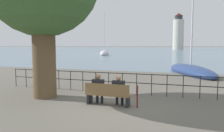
% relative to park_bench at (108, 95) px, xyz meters
% --- Properties ---
extents(ground_plane, '(1000.00, 1000.00, 0.00)m').
position_rel_park_bench_xyz_m(ground_plane, '(0.00, 0.06, -0.43)').
color(ground_plane, '#605B51').
extents(harbor_water, '(600.00, 300.00, 0.01)m').
position_rel_park_bench_xyz_m(harbor_water, '(0.00, 161.51, -0.43)').
color(harbor_water, slate).
rests_on(harbor_water, ground_plane).
extents(park_bench, '(1.84, 0.45, 0.90)m').
position_rel_park_bench_xyz_m(park_bench, '(0.00, 0.00, 0.00)').
color(park_bench, brown).
rests_on(park_bench, ground_plane).
extents(seated_person_left, '(0.47, 0.35, 1.27)m').
position_rel_park_bench_xyz_m(seated_person_left, '(-0.43, 0.07, 0.26)').
color(seated_person_left, black).
rests_on(seated_person_left, ground_plane).
extents(seated_person_right, '(0.49, 0.35, 1.23)m').
position_rel_park_bench_xyz_m(seated_person_right, '(0.43, 0.08, 0.24)').
color(seated_person_right, black).
rests_on(seated_person_right, ground_plane).
extents(promenade_railing, '(13.07, 0.04, 1.05)m').
position_rel_park_bench_xyz_m(promenade_railing, '(0.00, 2.28, 0.26)').
color(promenade_railing, black).
rests_on(promenade_railing, ground_plane).
extents(closed_umbrella, '(0.09, 0.09, 0.93)m').
position_rel_park_bench_xyz_m(closed_umbrella, '(1.20, 0.01, 0.08)').
color(closed_umbrella, maroon).
rests_on(closed_umbrella, ground_plane).
extents(sailboat_0, '(3.08, 6.46, 10.87)m').
position_rel_park_bench_xyz_m(sailboat_0, '(-15.26, 42.39, -0.04)').
color(sailboat_0, silver).
rests_on(sailboat_0, ground_plane).
extents(sailboat_2, '(4.94, 8.60, 10.98)m').
position_rel_park_bench_xyz_m(sailboat_2, '(3.57, 11.73, -0.17)').
color(sailboat_2, navy).
rests_on(sailboat_2, ground_plane).
extents(harbor_lighthouse, '(5.82, 5.82, 20.01)m').
position_rel_park_bench_xyz_m(harbor_lighthouse, '(0.76, 118.80, 8.87)').
color(harbor_lighthouse, beige).
rests_on(harbor_lighthouse, ground_plane).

